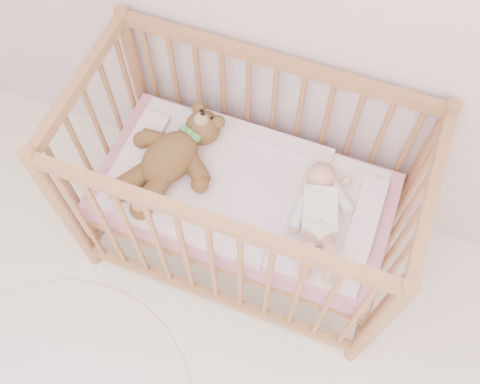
% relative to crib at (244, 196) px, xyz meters
% --- Properties ---
extents(crib, '(1.36, 0.76, 1.00)m').
position_rel_crib_xyz_m(crib, '(0.00, 0.00, 0.00)').
color(crib, '#B7814D').
rests_on(crib, floor).
extents(mattress, '(1.22, 0.62, 0.13)m').
position_rel_crib_xyz_m(mattress, '(0.00, 0.00, -0.01)').
color(mattress, '#CF8196').
rests_on(mattress, crib).
extents(blanket, '(1.10, 0.58, 0.06)m').
position_rel_crib_xyz_m(blanket, '(0.00, 0.00, 0.06)').
color(blanket, '#ECA2BD').
rests_on(blanket, mattress).
extents(baby, '(0.37, 0.56, 0.12)m').
position_rel_crib_xyz_m(baby, '(0.32, -0.02, 0.14)').
color(baby, silver).
rests_on(baby, blanket).
extents(teddy_bear, '(0.59, 0.69, 0.16)m').
position_rel_crib_xyz_m(teddy_bear, '(-0.32, -0.02, 0.15)').
color(teddy_bear, brown).
rests_on(teddy_bear, blanket).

